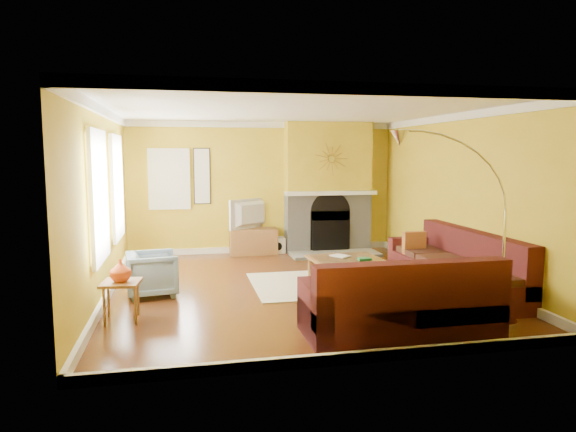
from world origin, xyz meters
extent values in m
cube|color=brown|center=(0.00, 0.00, -0.01)|extent=(5.50, 6.00, 0.02)
cube|color=white|center=(0.00, 0.00, 2.71)|extent=(5.50, 6.00, 0.02)
cube|color=gold|center=(0.00, 3.01, 1.35)|extent=(5.50, 0.02, 2.70)
cube|color=gold|center=(0.00, -3.01, 1.35)|extent=(5.50, 0.02, 2.70)
cube|color=gold|center=(-2.76, 0.00, 1.35)|extent=(0.02, 6.00, 2.70)
cube|color=gold|center=(2.76, 0.00, 1.35)|extent=(0.02, 6.00, 2.70)
cube|color=white|center=(-2.72, 1.30, 1.50)|extent=(0.06, 1.22, 1.72)
cube|color=white|center=(-2.72, -0.60, 1.50)|extent=(0.06, 1.22, 1.72)
cube|color=white|center=(-1.90, 2.96, 1.55)|extent=(0.82, 0.06, 1.22)
cube|color=white|center=(-1.25, 2.97, 1.60)|extent=(0.34, 0.04, 1.14)
cube|color=white|center=(1.35, 2.56, 1.25)|extent=(1.92, 0.22, 0.08)
cube|color=#989690|center=(1.35, 2.25, 0.03)|extent=(1.80, 0.70, 0.06)
cube|color=beige|center=(0.59, 0.09, 0.01)|extent=(2.40, 1.80, 0.02)
cube|color=olive|center=(-0.24, 2.75, 0.26)|extent=(0.96, 0.43, 0.53)
imported|color=black|center=(-0.24, 2.75, 0.83)|extent=(0.95, 0.72, 0.61)
cube|color=white|center=(0.25, 2.80, 0.16)|extent=(0.32, 0.32, 0.32)
imported|color=gray|center=(-2.10, -0.05, 0.32)|extent=(0.79, 0.78, 0.64)
imported|color=#E15120|center=(-2.41, -1.15, 0.63)|extent=(0.33, 0.33, 0.27)
imported|color=white|center=(0.68, 0.01, 0.44)|extent=(0.33, 0.36, 0.03)
camera|label=1|loc=(-1.64, -7.57, 2.04)|focal=32.00mm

